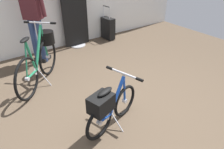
# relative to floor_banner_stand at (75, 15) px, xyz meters

# --- Properties ---
(ground_plane) EXTENTS (7.45, 7.45, 0.00)m
(ground_plane) POSITION_rel_floor_banner_stand_xyz_m (-0.52, -2.63, -0.72)
(ground_plane) COLOR brown
(floor_banner_stand) EXTENTS (0.60, 0.36, 1.62)m
(floor_banner_stand) POSITION_rel_floor_banner_stand_xyz_m (0.00, 0.00, 0.00)
(floor_banner_stand) COLOR #B7B7BC
(floor_banner_stand) RESTS_ON ground_plane
(folding_bike_foreground) EXTENTS (0.93, 0.52, 0.69)m
(folding_bike_foreground) POSITION_rel_floor_banner_stand_xyz_m (-0.90, -2.62, -0.38)
(folding_bike_foreground) COLOR black
(folding_bike_foreground) RESTS_ON ground_plane
(display_bike_left) EXTENTS (0.99, 1.06, 0.98)m
(display_bike_left) POSITION_rel_floor_banner_stand_xyz_m (-1.17, -1.04, -0.28)
(display_bike_left) COLOR black
(display_bike_left) RESTS_ON ground_plane
(visitor_near_wall) EXTENTS (0.39, 0.42, 1.78)m
(visitor_near_wall) POSITION_rel_floor_banner_stand_xyz_m (-0.97, -0.29, 0.31)
(visitor_near_wall) COLOR navy
(visitor_near_wall) RESTS_ON ground_plane
(rolling_suitcase) EXTENTS (0.21, 0.37, 0.83)m
(rolling_suitcase) POSITION_rel_floor_banner_stand_xyz_m (0.83, -0.06, -0.44)
(rolling_suitcase) COLOR black
(rolling_suitcase) RESTS_ON ground_plane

